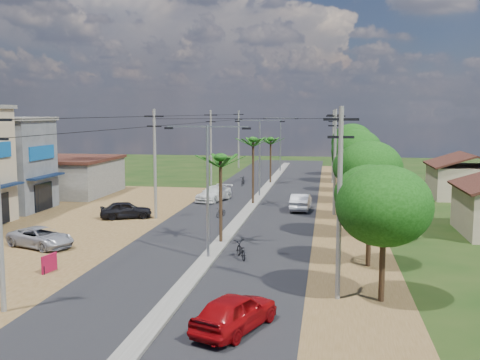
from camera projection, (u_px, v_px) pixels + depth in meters
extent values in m
plane|color=black|center=(208.00, 260.00, 33.35)|extent=(160.00, 160.00, 0.00)
cube|color=black|center=(245.00, 214.00, 48.06)|extent=(12.00, 110.00, 0.04)
cube|color=#605E56|center=(250.00, 208.00, 50.99)|extent=(1.00, 90.00, 0.18)
cube|color=brown|center=(41.00, 225.00, 43.52)|extent=(18.00, 46.00, 0.04)
cube|color=brown|center=(346.00, 217.00, 46.74)|extent=(5.00, 90.00, 0.03)
cube|color=#0D1C3A|center=(1.00, 187.00, 42.58)|extent=(0.80, 5.40, 0.15)
cube|color=#484C50|center=(0.00, 166.00, 50.01)|extent=(8.00, 6.00, 8.00)
cube|color=#0D1C3A|center=(46.00, 176.00, 49.44)|extent=(0.80, 5.40, 0.15)
cube|color=black|center=(44.00, 196.00, 49.71)|extent=(0.10, 3.00, 2.40)
cube|color=#0E4C8D|center=(42.00, 153.00, 49.24)|extent=(0.12, 4.20, 1.20)
cube|color=#605E56|center=(63.00, 177.00, 59.93)|extent=(10.00, 10.00, 3.60)
cube|color=black|center=(63.00, 159.00, 59.69)|extent=(10.40, 10.40, 0.30)
cube|color=tan|center=(467.00, 182.00, 57.35)|extent=(7.00, 7.00, 3.30)
cylinder|color=black|center=(382.00, 257.00, 25.74)|extent=(0.28, 0.28, 4.20)
ellipsoid|color=black|center=(384.00, 206.00, 25.46)|extent=(4.40, 4.40, 3.74)
cylinder|color=black|center=(369.00, 233.00, 31.68)|extent=(0.28, 0.28, 3.85)
ellipsoid|color=black|center=(370.00, 195.00, 31.42)|extent=(4.00, 4.00, 3.40)
cylinder|color=black|center=(368.00, 207.00, 38.44)|extent=(0.28, 0.28, 4.55)
ellipsoid|color=black|center=(369.00, 169.00, 38.13)|extent=(4.60, 4.60, 3.91)
cylinder|color=black|center=(358.00, 195.00, 45.38)|extent=(0.28, 0.28, 4.06)
ellipsoid|color=black|center=(359.00, 167.00, 45.10)|extent=(4.20, 4.20, 3.57)
cylinder|color=black|center=(356.00, 180.00, 53.15)|extent=(0.28, 0.28, 4.76)
ellipsoid|color=black|center=(357.00, 151.00, 52.83)|extent=(4.80, 4.80, 4.08)
cylinder|color=black|center=(349.00, 176.00, 61.13)|extent=(0.28, 0.28, 3.64)
ellipsoid|color=black|center=(349.00, 157.00, 60.88)|extent=(3.80, 3.80, 3.23)
cylinder|color=black|center=(352.00, 164.00, 68.80)|extent=(0.28, 0.28, 4.90)
ellipsoid|color=black|center=(352.00, 141.00, 68.47)|extent=(5.00, 5.00, 4.25)
cylinder|color=black|center=(347.00, 160.00, 76.73)|extent=(0.28, 0.28, 4.34)
ellipsoid|color=black|center=(347.00, 142.00, 76.43)|extent=(4.40, 4.40, 3.74)
cylinder|color=black|center=(221.00, 201.00, 36.93)|extent=(0.22, 0.22, 5.80)
cylinder|color=black|center=(253.00, 173.00, 52.59)|extent=(0.22, 0.22, 6.20)
cylinder|color=black|center=(271.00, 162.00, 68.32)|extent=(0.22, 0.22, 5.50)
cylinder|color=gray|center=(208.00, 193.00, 32.87)|extent=(0.16, 0.16, 8.00)
cube|color=gray|center=(228.00, 127.00, 32.22)|extent=(2.40, 0.08, 0.08)
cube|color=gray|center=(187.00, 126.00, 32.59)|extent=(2.40, 0.08, 0.08)
cube|color=black|center=(247.00, 128.00, 32.06)|extent=(0.50, 0.18, 0.12)
cube|color=black|center=(169.00, 128.00, 32.77)|extent=(0.50, 0.18, 0.12)
cylinder|color=gray|center=(260.00, 159.00, 57.39)|extent=(0.16, 0.16, 8.00)
cube|color=gray|center=(272.00, 120.00, 56.73)|extent=(2.40, 0.08, 0.08)
cube|color=gray|center=(248.00, 120.00, 57.11)|extent=(2.40, 0.08, 0.08)
cube|color=black|center=(282.00, 121.00, 56.58)|extent=(0.50, 0.18, 0.12)
cube|color=black|center=(237.00, 121.00, 57.29)|extent=(0.50, 0.18, 0.12)
cylinder|color=gray|center=(280.00, 145.00, 81.90)|extent=(0.16, 0.16, 8.00)
cube|color=gray|center=(289.00, 118.00, 81.25)|extent=(2.40, 0.08, 0.08)
cube|color=gray|center=(272.00, 118.00, 81.62)|extent=(2.40, 0.08, 0.08)
cube|color=black|center=(297.00, 119.00, 81.09)|extent=(0.50, 0.18, 0.12)
cube|color=black|center=(265.00, 119.00, 81.80)|extent=(0.50, 0.18, 0.12)
cylinder|color=#605E56|center=(155.00, 164.00, 45.67)|extent=(0.24, 0.24, 9.00)
cube|color=black|center=(154.00, 116.00, 45.20)|extent=(1.60, 0.12, 0.12)
cube|color=black|center=(154.00, 126.00, 45.29)|extent=(1.20, 0.12, 0.12)
cylinder|color=#605E56|center=(211.00, 148.00, 67.24)|extent=(0.24, 0.24, 9.00)
cube|color=black|center=(211.00, 115.00, 66.77)|extent=(1.60, 0.12, 0.12)
cube|color=black|center=(211.00, 122.00, 66.87)|extent=(1.20, 0.12, 0.12)
cylinder|color=#605E56|center=(239.00, 139.00, 87.83)|extent=(0.24, 0.24, 9.00)
cube|color=black|center=(239.00, 114.00, 87.36)|extent=(1.60, 0.12, 0.12)
cube|color=black|center=(239.00, 120.00, 87.46)|extent=(1.20, 0.12, 0.12)
cylinder|color=#605E56|center=(339.00, 205.00, 25.77)|extent=(0.24, 0.24, 9.00)
cube|color=black|center=(341.00, 119.00, 25.30)|extent=(1.60, 0.12, 0.12)
cube|color=black|center=(341.00, 137.00, 25.39)|extent=(1.20, 0.12, 0.12)
cylinder|color=#605E56|center=(335.00, 163.00, 47.34)|extent=(0.24, 0.24, 9.00)
cube|color=black|center=(336.00, 116.00, 46.87)|extent=(1.60, 0.12, 0.12)
cube|color=black|center=(335.00, 126.00, 46.97)|extent=(1.20, 0.12, 0.12)
cylinder|color=#605E56|center=(333.00, 147.00, 68.91)|extent=(0.24, 0.24, 9.00)
cube|color=black|center=(334.00, 115.00, 68.44)|extent=(1.60, 0.12, 0.12)
cube|color=black|center=(334.00, 122.00, 68.54)|extent=(1.20, 0.12, 0.12)
imported|color=maroon|center=(235.00, 313.00, 22.37)|extent=(3.39, 4.87, 1.54)
imported|color=#98999F|center=(301.00, 202.00, 49.97)|extent=(1.78, 4.63, 1.50)
imported|color=silver|center=(214.00, 194.00, 55.25)|extent=(3.35, 5.36, 1.45)
imported|color=#98999F|center=(41.00, 238.00, 36.25)|extent=(5.12, 3.70, 1.29)
imported|color=black|center=(126.00, 210.00, 46.10)|extent=(4.50, 3.14, 1.42)
imported|color=black|center=(241.00, 251.00, 33.45)|extent=(1.36, 2.06, 1.02)
imported|color=black|center=(221.00, 212.00, 46.85)|extent=(0.95, 1.60, 0.79)
imported|color=black|center=(243.00, 181.00, 66.61)|extent=(0.57, 1.90, 1.13)
cube|color=maroon|center=(49.00, 263.00, 30.61)|extent=(0.31, 1.22, 1.02)
cylinder|color=black|center=(44.00, 271.00, 30.09)|extent=(0.04, 0.04, 0.51)
cylinder|color=black|center=(54.00, 265.00, 31.20)|extent=(0.04, 0.04, 0.51)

